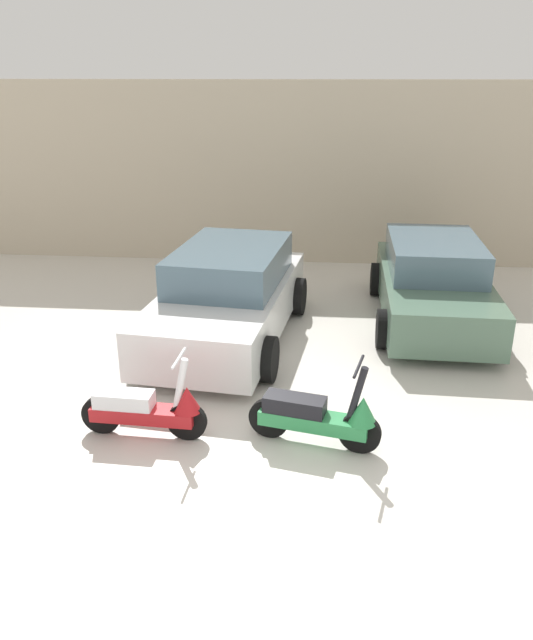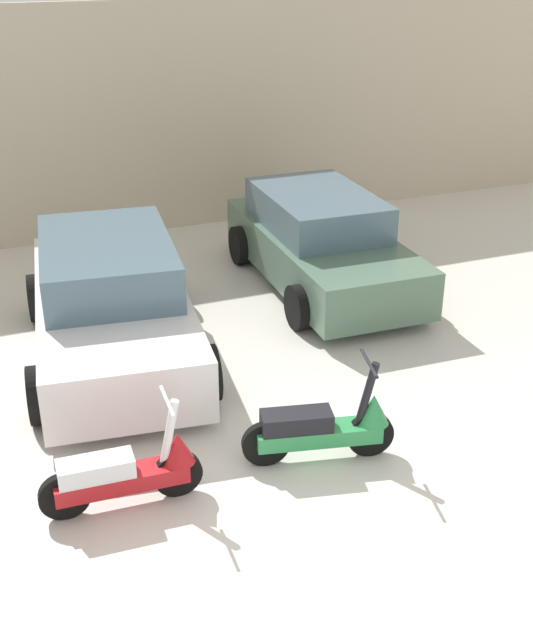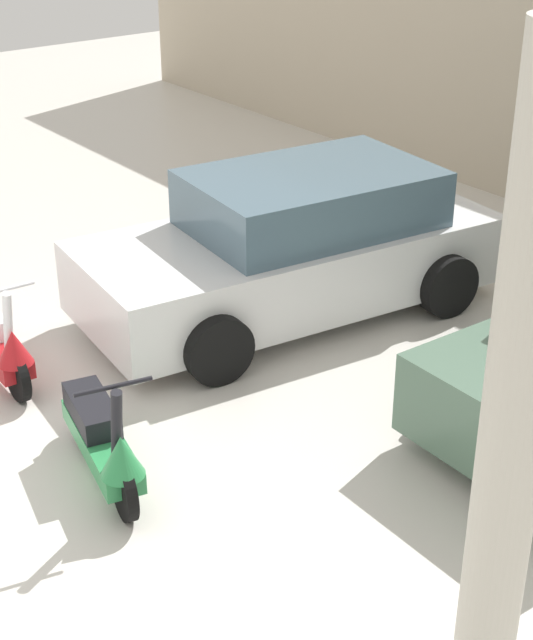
% 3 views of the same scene
% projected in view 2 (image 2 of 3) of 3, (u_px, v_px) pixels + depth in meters
% --- Properties ---
extents(ground_plane, '(28.00, 28.00, 0.00)m').
position_uv_depth(ground_plane, '(328.00, 559.00, 6.38)').
color(ground_plane, silver).
extents(wall_back, '(19.60, 0.12, 3.62)m').
position_uv_depth(wall_back, '(103.00, 124.00, 12.52)').
color(wall_back, beige).
rests_on(wall_back, ground_plane).
extents(scooter_front_left, '(1.42, 0.51, 0.99)m').
position_uv_depth(scooter_front_left, '(128.00, 471.00, 6.85)').
color(scooter_front_left, black).
rests_on(scooter_front_left, ground_plane).
extents(scooter_front_right, '(1.43, 0.62, 1.01)m').
position_uv_depth(scooter_front_right, '(325.00, 426.00, 7.46)').
color(scooter_front_right, black).
rests_on(scooter_front_right, ground_plane).
extents(car_rear_left, '(2.29, 4.17, 1.36)m').
position_uv_depth(car_rear_left, '(111.00, 303.00, 9.25)').
color(car_rear_left, white).
rests_on(car_rear_left, ground_plane).
extents(car_rear_center, '(1.93, 3.84, 1.29)m').
position_uv_depth(car_rear_center, '(321.00, 242.00, 11.17)').
color(car_rear_center, '#51705B').
rests_on(car_rear_center, ground_plane).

